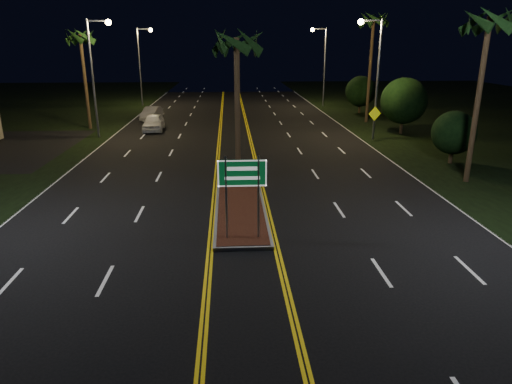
{
  "coord_description": "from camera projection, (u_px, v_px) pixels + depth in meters",
  "views": [
    {
      "loc": [
        -0.46,
        -13.25,
        7.2
      ],
      "look_at": [
        0.52,
        3.01,
        1.9
      ],
      "focal_mm": 32.0,
      "sensor_mm": 36.0,
      "label": 1
    }
  ],
  "objects": [
    {
      "name": "median_island",
      "position": [
        240.0,
        203.0,
        21.45
      ],
      "size": [
        2.25,
        10.25,
        0.17
      ],
      "color": "gray",
      "rests_on": "ground"
    },
    {
      "name": "palm_left_far",
      "position": [
        80.0,
        37.0,
        38.29
      ],
      "size": [
        2.4,
        2.4,
        8.8
      ],
      "color": "#382819",
      "rests_on": "ground"
    },
    {
      "name": "palm_right_near",
      "position": [
        490.0,
        22.0,
        22.49
      ],
      "size": [
        2.4,
        2.4,
        9.3
      ],
      "color": "#382819",
      "rests_on": "ground"
    },
    {
      "name": "streetlight_left_far",
      "position": [
        142.0,
        57.0,
        54.24
      ],
      "size": [
        1.91,
        0.44,
        9.0
      ],
      "color": "gray",
      "rests_on": "ground"
    },
    {
      "name": "streetlight_right_far",
      "position": [
        322.0,
        58.0,
        53.55
      ],
      "size": [
        1.91,
        0.44,
        9.0
      ],
      "color": "gray",
      "rests_on": "ground"
    },
    {
      "name": "highway_sign",
      "position": [
        242.0,
        181.0,
        16.74
      ],
      "size": [
        1.8,
        0.08,
        3.2
      ],
      "color": "gray",
      "rests_on": "ground"
    },
    {
      "name": "shrub_mid",
      "position": [
        404.0,
        101.0,
        37.57
      ],
      "size": [
        3.78,
        3.78,
        4.62
      ],
      "color": "#382819",
      "rests_on": "ground"
    },
    {
      "name": "shrub_far",
      "position": [
        361.0,
        91.0,
        49.07
      ],
      "size": [
        3.24,
        3.24,
        3.96
      ],
      "color": "#382819",
      "rests_on": "ground"
    },
    {
      "name": "streetlight_right_mid",
      "position": [
        374.0,
        65.0,
        34.57
      ],
      "size": [
        1.91,
        0.44,
        9.0
      ],
      "color": "gray",
      "rests_on": "ground"
    },
    {
      "name": "car_far",
      "position": [
        151.0,
        112.0,
        45.26
      ],
      "size": [
        2.51,
        4.63,
        1.47
      ],
      "primitive_type": "imported",
      "rotation": [
        0.0,
        0.0,
        -0.15
      ],
      "color": "#ACADB6",
      "rests_on": "ground"
    },
    {
      "name": "palm_right_far",
      "position": [
        374.0,
        21.0,
        41.21
      ],
      "size": [
        2.4,
        2.4,
        10.3
      ],
      "color": "#382819",
      "rests_on": "ground"
    },
    {
      "name": "streetlight_left_mid",
      "position": [
        96.0,
        65.0,
        35.26
      ],
      "size": [
        1.91,
        0.44,
        9.0
      ],
      "color": "gray",
      "rests_on": "ground"
    },
    {
      "name": "palm_median",
      "position": [
        236.0,
        42.0,
        22.55
      ],
      "size": [
        2.4,
        2.4,
        8.3
      ],
      "color": "#382819",
      "rests_on": "ground"
    },
    {
      "name": "ground",
      "position": [
        246.0,
        276.0,
        14.83
      ],
      "size": [
        120.0,
        120.0,
        0.0
      ],
      "primitive_type": "plane",
      "color": "black",
      "rests_on": "ground"
    },
    {
      "name": "warning_sign",
      "position": [
        374.0,
        118.0,
        35.22
      ],
      "size": [
        1.06,
        0.37,
        2.63
      ],
      "rotation": [
        0.0,
        0.0,
        0.31
      ],
      "color": "gray",
      "rests_on": "ground"
    },
    {
      "name": "shrub_near",
      "position": [
        454.0,
        133.0,
        28.29
      ],
      "size": [
        2.7,
        2.7,
        3.3
      ],
      "color": "#382819",
      "rests_on": "ground"
    },
    {
      "name": "car_near",
      "position": [
        153.0,
        121.0,
        39.54
      ],
      "size": [
        2.38,
        5.1,
        1.67
      ],
      "primitive_type": "imported",
      "rotation": [
        0.0,
        0.0,
        0.05
      ],
      "color": "white",
      "rests_on": "ground"
    }
  ]
}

